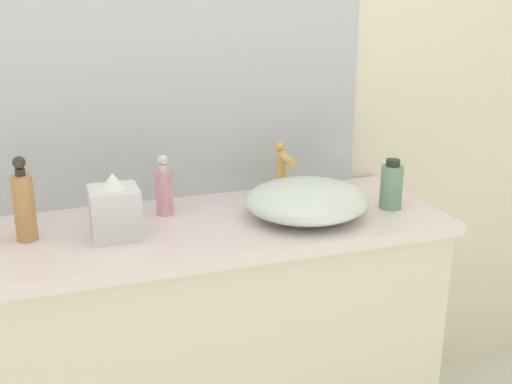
{
  "coord_description": "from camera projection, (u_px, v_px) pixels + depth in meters",
  "views": [
    {
      "loc": [
        -0.31,
        -1.17,
        1.47
      ],
      "look_at": [
        0.24,
        0.42,
        0.93
      ],
      "focal_mm": 44.01,
      "sensor_mm": 36.0,
      "label": 1
    }
  ],
  "objects": [
    {
      "name": "bathroom_wall_rear",
      "position": [
        144.0,
        50.0,
        1.86
      ],
      "size": [
        6.0,
        0.06,
        2.6
      ],
      "primitive_type": "cube",
      "color": "silver",
      "rests_on": "ground"
    },
    {
      "name": "vanity_counter",
      "position": [
        210.0,
        352.0,
        1.9
      ],
      "size": [
        1.37,
        0.5,
        0.85
      ],
      "color": "beige",
      "rests_on": "ground"
    },
    {
      "name": "wall_mirror_panel",
      "position": [
        181.0,
        45.0,
        1.85
      ],
      "size": [
        1.16,
        0.01,
        0.94
      ],
      "primitive_type": "cube",
      "color": "#B2BCC6",
      "rests_on": "vanity_counter"
    },
    {
      "name": "sink_basin",
      "position": [
        307.0,
        200.0,
        1.79
      ],
      "size": [
        0.36,
        0.34,
        0.1
      ],
      "primitive_type": "ellipsoid",
      "color": "silver",
      "rests_on": "vanity_counter"
    },
    {
      "name": "faucet",
      "position": [
        283.0,
        168.0,
        1.94
      ],
      "size": [
        0.03,
        0.13,
        0.17
      ],
      "color": "#DBA951",
      "rests_on": "vanity_counter"
    },
    {
      "name": "soap_dispenser",
      "position": [
        164.0,
        189.0,
        1.81
      ],
      "size": [
        0.05,
        0.05,
        0.18
      ],
      "color": "#D392A4",
      "rests_on": "vanity_counter"
    },
    {
      "name": "lotion_bottle",
      "position": [
        24.0,
        204.0,
        1.61
      ],
      "size": [
        0.06,
        0.06,
        0.23
      ],
      "color": "#B7814E",
      "rests_on": "vanity_counter"
    },
    {
      "name": "perfume_bottle",
      "position": [
        391.0,
        186.0,
        1.86
      ],
      "size": [
        0.07,
        0.07,
        0.15
      ],
      "color": "gray",
      "rests_on": "vanity_counter"
    },
    {
      "name": "tissue_box",
      "position": [
        115.0,
        210.0,
        1.64
      ],
      "size": [
        0.13,
        0.13,
        0.18
      ],
      "color": "silver",
      "rests_on": "vanity_counter"
    }
  ]
}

